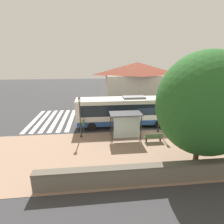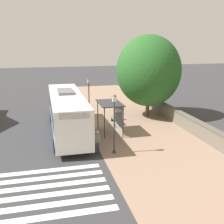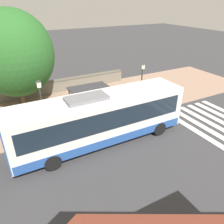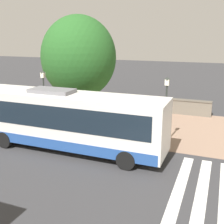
{
  "view_description": "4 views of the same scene",
  "coord_description": "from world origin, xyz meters",
  "px_view_note": "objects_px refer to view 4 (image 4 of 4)",
  "views": [
    {
      "loc": [
        -17.77,
        6.26,
        7.6
      ],
      "look_at": [
        0.03,
        4.31,
        2.31
      ],
      "focal_mm": 28.0,
      "sensor_mm": 36.0,
      "label": 1
    },
    {
      "loc": [
        3.61,
        25.52,
        7.75
      ],
      "look_at": [
        -1.61,
        4.24,
        2.12
      ],
      "focal_mm": 45.0,
      "sensor_mm": 36.0,
      "label": 2
    },
    {
      "loc": [
        13.26,
        -2.85,
        8.85
      ],
      "look_at": [
        1.7,
        3.37,
        2.01
      ],
      "focal_mm": 35.0,
      "sensor_mm": 36.0,
      "label": 3
    },
    {
      "loc": [
        15.34,
        10.67,
        6.53
      ],
      "look_at": [
        -1.17,
        4.06,
        1.69
      ],
      "focal_mm": 45.0,
      "sensor_mm": 36.0,
      "label": 4
    }
  ],
  "objects_px": {
    "street_lamp_far": "(44,96)",
    "shade_tree": "(79,57)",
    "street_lamp_near": "(166,106)",
    "bus_shelter": "(103,101)",
    "bench": "(78,118)",
    "bus": "(66,119)",
    "pedestrian": "(157,135)"
  },
  "relations": [
    {
      "from": "street_lamp_near",
      "to": "street_lamp_far",
      "type": "height_order",
      "value": "street_lamp_far"
    },
    {
      "from": "bus_shelter",
      "to": "street_lamp_near",
      "type": "xyz_separation_m",
      "value": [
        0.92,
        4.47,
        0.3
      ]
    },
    {
      "from": "bus_shelter",
      "to": "bus",
      "type": "bearing_deg",
      "value": -11.6
    },
    {
      "from": "bus_shelter",
      "to": "street_lamp_near",
      "type": "bearing_deg",
      "value": 78.35
    },
    {
      "from": "bench",
      "to": "street_lamp_far",
      "type": "height_order",
      "value": "street_lamp_far"
    },
    {
      "from": "bus",
      "to": "shade_tree",
      "type": "distance_m",
      "value": 9.85
    },
    {
      "from": "bus_shelter",
      "to": "shade_tree",
      "type": "relative_size",
      "value": 0.37
    },
    {
      "from": "pedestrian",
      "to": "shade_tree",
      "type": "bearing_deg",
      "value": -128.79
    },
    {
      "from": "bench",
      "to": "shade_tree",
      "type": "xyz_separation_m",
      "value": [
        -3.99,
        -1.91,
        4.24
      ]
    },
    {
      "from": "street_lamp_far",
      "to": "shade_tree",
      "type": "bearing_deg",
      "value": -174.51
    },
    {
      "from": "pedestrian",
      "to": "bench",
      "type": "xyz_separation_m",
      "value": [
        -3.04,
        -6.83,
        -0.52
      ]
    },
    {
      "from": "bus",
      "to": "street_lamp_far",
      "type": "distance_m",
      "value": 4.0
    },
    {
      "from": "bus_shelter",
      "to": "street_lamp_near",
      "type": "relative_size",
      "value": 0.74
    },
    {
      "from": "bench",
      "to": "bus",
      "type": "bearing_deg",
      "value": 21.38
    },
    {
      "from": "bench",
      "to": "shade_tree",
      "type": "relative_size",
      "value": 0.21
    },
    {
      "from": "pedestrian",
      "to": "shade_tree",
      "type": "relative_size",
      "value": 0.2
    },
    {
      "from": "bus",
      "to": "shade_tree",
      "type": "xyz_separation_m",
      "value": [
        -8.65,
        -3.74,
        2.86
      ]
    },
    {
      "from": "bus",
      "to": "street_lamp_far",
      "type": "height_order",
      "value": "street_lamp_far"
    },
    {
      "from": "street_lamp_far",
      "to": "shade_tree",
      "type": "xyz_separation_m",
      "value": [
        -6.26,
        -0.6,
        2.18
      ]
    },
    {
      "from": "bus_shelter",
      "to": "bench",
      "type": "distance_m",
      "value": 3.26
    },
    {
      "from": "pedestrian",
      "to": "bench",
      "type": "bearing_deg",
      "value": -113.99
    },
    {
      "from": "pedestrian",
      "to": "street_lamp_near",
      "type": "bearing_deg",
      "value": 169.24
    },
    {
      "from": "bus_shelter",
      "to": "bench",
      "type": "xyz_separation_m",
      "value": [
        -0.96,
        -2.58,
        -1.73
      ]
    },
    {
      "from": "bus_shelter",
      "to": "street_lamp_far",
      "type": "height_order",
      "value": "street_lamp_far"
    },
    {
      "from": "bus_shelter",
      "to": "shade_tree",
      "type": "bearing_deg",
      "value": -137.71
    },
    {
      "from": "bus",
      "to": "bus_shelter",
      "type": "distance_m",
      "value": 3.8
    },
    {
      "from": "bus_shelter",
      "to": "street_lamp_near",
      "type": "distance_m",
      "value": 4.57
    },
    {
      "from": "bench",
      "to": "shade_tree",
      "type": "height_order",
      "value": "shade_tree"
    },
    {
      "from": "street_lamp_near",
      "to": "street_lamp_far",
      "type": "relative_size",
      "value": 0.99
    },
    {
      "from": "shade_tree",
      "to": "street_lamp_near",
      "type": "bearing_deg",
      "value": 56.81
    },
    {
      "from": "bus",
      "to": "shade_tree",
      "type": "relative_size",
      "value": 1.41
    },
    {
      "from": "bus",
      "to": "bench",
      "type": "xyz_separation_m",
      "value": [
        -4.66,
        -1.82,
        -1.38
      ]
    }
  ]
}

